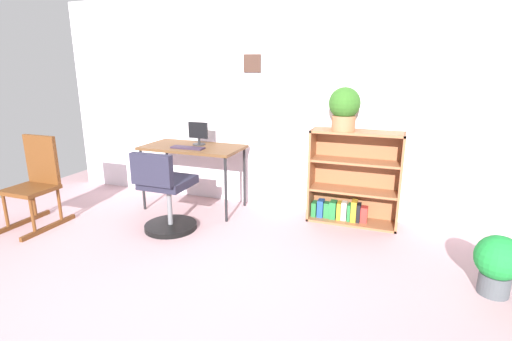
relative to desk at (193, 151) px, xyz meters
name	(u,v)px	position (x,y,z in m)	size (l,w,h in m)	color
ground_plane	(160,301)	(0.69, -1.73, -0.67)	(6.24, 6.24, 0.00)	#B79096
wall_back	(264,103)	(0.69, 0.42, 0.51)	(5.20, 0.12, 2.36)	silver
desk	(193,151)	(0.00, 0.00, 0.00)	(1.11, 0.59, 0.73)	brown
monitor	(198,133)	(0.03, 0.08, 0.19)	(0.23, 0.14, 0.26)	#262628
keyboard	(188,148)	(0.02, -0.14, 0.07)	(0.37, 0.11, 0.02)	#302336
office_chair	(166,196)	(0.07, -0.68, -0.31)	(0.52, 0.55, 0.83)	black
rocking_chair	(36,181)	(-1.25, -0.99, -0.21)	(0.42, 0.64, 0.92)	brown
bookshelf_low	(353,182)	(1.73, 0.23, -0.24)	(0.91, 0.30, 0.97)	#975D3A
potted_plant_on_shelf	(344,107)	(1.61, 0.17, 0.53)	(0.31, 0.31, 0.43)	#9E6642
potted_plant_floor	(498,262)	(2.88, -0.80, -0.42)	(0.32, 0.32, 0.44)	#474C51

